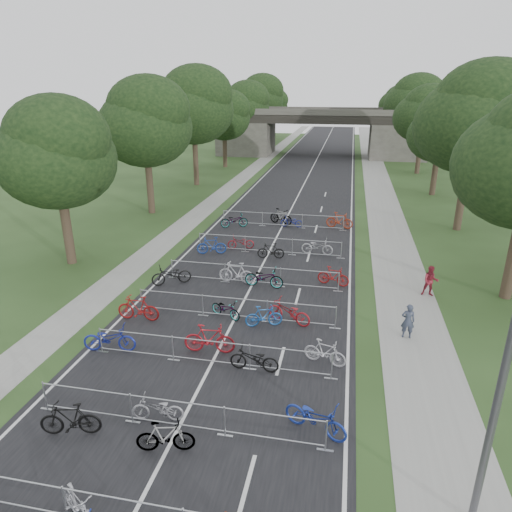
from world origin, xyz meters
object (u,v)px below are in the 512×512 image
(overpass_bridge, at_px, (320,132))
(pedestrian_a, at_px, (408,321))
(pedestrian_b, at_px, (431,281))
(bike_1, at_px, (78,507))
(lamppost, at_px, (505,375))

(overpass_bridge, distance_m, pedestrian_a, 54.74)
(pedestrian_a, height_order, pedestrian_b, pedestrian_b)
(pedestrian_a, distance_m, pedestrian_b, 4.83)
(pedestrian_a, bearing_deg, overpass_bridge, -81.52)
(overpass_bridge, bearing_deg, pedestrian_a, -81.99)
(bike_1, bearing_deg, lamppost, -46.00)
(lamppost, relative_size, pedestrian_a, 5.26)
(overpass_bridge, distance_m, pedestrian_b, 50.50)
(pedestrian_a, bearing_deg, pedestrian_b, -108.62)
(lamppost, xyz_separation_m, bike_1, (-9.54, -1.97, -3.79))
(bike_1, xyz_separation_m, pedestrian_a, (8.83, 10.83, 0.29))
(overpass_bridge, xyz_separation_m, pedestrian_a, (7.62, -54.14, -2.75))
(pedestrian_b, bearing_deg, overpass_bridge, 103.04)
(overpass_bridge, distance_m, lamppost, 63.55)
(lamppost, distance_m, pedestrian_a, 9.55)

